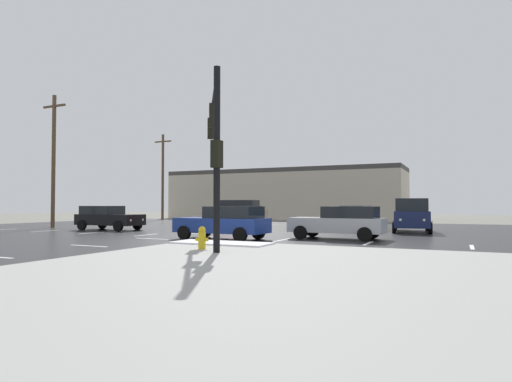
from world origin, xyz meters
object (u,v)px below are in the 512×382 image
object	(u,v)px
sedan_red	(240,217)
suv_tan	(237,212)
sedan_silver	(340,222)
sedan_black	(108,217)
sedan_blue	(225,222)
suv_navy	(411,214)
utility_pole_far	(54,158)
traffic_signal_mast	(215,135)
sedan_grey	(354,217)
fire_hydrant	(202,238)
utility_pole_distant	(163,175)

from	to	relation	value
sedan_red	suv_tan	world-z (taller)	suv_tan
sedan_silver	sedan_black	world-z (taller)	same
sedan_blue	suv_navy	xyz separation A→B (m)	(7.53, 9.81, 0.24)
sedan_silver	utility_pole_far	bearing A→B (deg)	-3.57
traffic_signal_mast	sedan_silver	bearing A→B (deg)	-55.64
sedan_silver	sedan_grey	distance (m)	9.58
sedan_blue	sedan_silver	distance (m)	5.58
sedan_silver	suv_navy	bearing A→B (deg)	-108.62
sedan_silver	sedan_red	bearing A→B (deg)	-30.11
suv_navy	sedan_silver	xyz separation A→B (m)	(-2.57, -7.26, -0.24)
suv_navy	sedan_silver	world-z (taller)	suv_navy
sedan_blue	sedan_black	bearing A→B (deg)	-16.16
sedan_silver	suv_tan	world-z (taller)	suv_tan
fire_hydrant	traffic_signal_mast	bearing A→B (deg)	89.07
sedan_blue	utility_pole_distant	world-z (taller)	utility_pole_distant
sedan_black	utility_pole_far	xyz separation A→B (m)	(-5.95, 0.67, 4.24)
fire_hydrant	sedan_black	distance (m)	15.54
sedan_red	sedan_black	world-z (taller)	same
sedan_silver	sedan_black	distance (m)	15.79
fire_hydrant	utility_pole_distant	bearing A→B (deg)	129.58
fire_hydrant	utility_pole_far	world-z (taller)	utility_pole_far
sedan_silver	utility_pole_distant	size ratio (longest dim) A/B	0.48
sedan_black	sedan_red	bearing A→B (deg)	25.29
fire_hydrant	sedan_blue	xyz separation A→B (m)	(-2.02, 5.22, 0.32)
fire_hydrant	suv_tan	bearing A→B (deg)	114.24
sedan_black	utility_pole_distant	bearing A→B (deg)	116.75
sedan_red	utility_pole_distant	world-z (taller)	utility_pole_distant
suv_navy	suv_tan	bearing A→B (deg)	-111.87
utility_pole_far	utility_pole_distant	size ratio (longest dim) A/B	1.02
sedan_blue	utility_pole_far	bearing A→B (deg)	-12.10
fire_hydrant	sedan_red	distance (m)	13.48
traffic_signal_mast	utility_pole_distant	size ratio (longest dim) A/B	0.64
sedan_red	traffic_signal_mast	bearing A→B (deg)	22.86
utility_pole_distant	sedan_red	bearing A→B (deg)	-39.42
sedan_blue	traffic_signal_mast	bearing A→B (deg)	116.88
sedan_silver	utility_pole_far	size ratio (longest dim) A/B	0.47
sedan_red	suv_navy	xyz separation A→B (m)	(10.49, 2.51, 0.24)
suv_navy	sedan_black	distance (m)	19.37
sedan_silver	sedan_blue	bearing A→B (deg)	28.07
fire_hydrant	sedan_silver	distance (m)	8.32
sedan_blue	sedan_grey	bearing A→B (deg)	-104.48
sedan_blue	suv_tan	world-z (taller)	suv_tan
utility_pole_far	utility_pole_distant	world-z (taller)	utility_pole_far
suv_navy	sedan_silver	bearing A→B (deg)	-25.77
sedan_black	utility_pole_far	size ratio (longest dim) A/B	0.47
suv_tan	sedan_black	bearing A→B (deg)	-119.05
suv_tan	sedan_grey	bearing A→B (deg)	-15.75
fire_hydrant	suv_navy	bearing A→B (deg)	69.87
traffic_signal_mast	fire_hydrant	size ratio (longest dim) A/B	7.67
sedan_silver	utility_pole_distant	bearing A→B (deg)	-36.05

